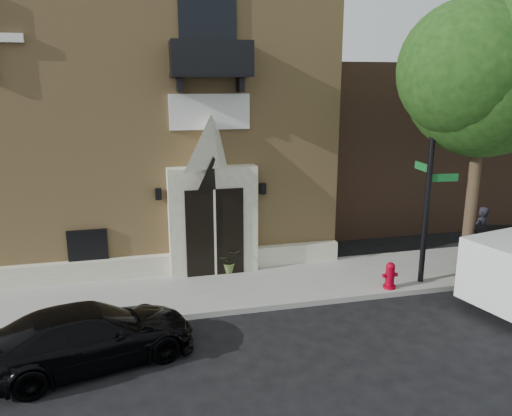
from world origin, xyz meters
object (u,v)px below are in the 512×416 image
Objects in this scene: black_sedan at (90,336)px; fire_hydrant at (390,275)px; street_sign at (429,181)px; dumpster at (505,250)px; pedestrian_near at (480,233)px.

black_sedan reaches higher than fire_hydrant.
street_sign is at bearing -92.41° from black_sedan.
dumpster is (4.00, 0.36, 0.28)m from fire_hydrant.
dumpster reaches higher than black_sedan.
fire_hydrant is 0.34× the size of dumpster.
black_sedan is at bearing -2.81° from pedestrian_near.
street_sign is at bearing 5.41° from pedestrian_near.
dumpster is at bearing -94.89° from black_sedan.
fire_hydrant is 4.25m from pedestrian_near.
fire_hydrant is 4.03m from dumpster.
dumpster is at bearing 7.37° from street_sign.
street_sign is at bearing -158.44° from dumpster.
fire_hydrant is at bearing -162.69° from street_sign.
street_sign reaches higher than pedestrian_near.
fire_hydrant is at bearing -92.34° from black_sedan.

